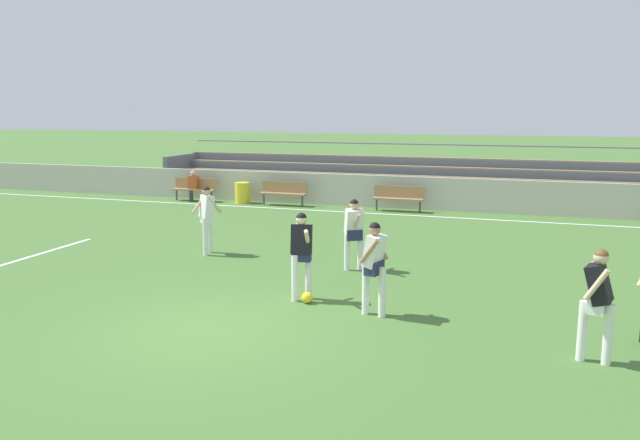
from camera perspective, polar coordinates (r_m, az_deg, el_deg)
name	(u,v)px	position (r m, az deg, el deg)	size (l,w,h in m)	color
ground_plane	(208,329)	(10.68, -10.24, -9.79)	(160.00, 160.00, 0.00)	#477033
field_line_sideline	(375,213)	(21.83, 5.06, 0.60)	(44.00, 0.12, 0.01)	white
field_line_penalty_mark	(31,256)	(17.05, -24.88, -3.03)	(0.12, 4.40, 0.01)	white
sideline_wall	(384,192)	(23.12, 5.88, 2.59)	(48.00, 0.16, 1.18)	#BCB7AD
bleacher_stand	(479,180)	(24.69, 14.32, 3.53)	(25.91, 3.10, 2.18)	#897051
bench_centre_sideline	(195,187)	(25.20, -11.39, 2.97)	(1.80, 0.40, 0.90)	#99754C
bench_far_right	(284,191)	(23.58, -3.35, 2.66)	(1.80, 0.40, 0.90)	#99754C
bench_far_left	(399,196)	(22.35, 7.20, 2.19)	(1.80, 0.40, 0.90)	#99754C
trash_bin	(242,193)	(24.32, -7.12, 2.49)	(0.56, 0.56, 0.80)	yellow
spectator_seated	(193,184)	(25.08, -11.53, 3.28)	(0.36, 0.42, 1.21)	#2D2D38
player_dark_on_ball	(302,248)	(11.79, -1.69, -2.60)	(0.47, 0.66, 1.69)	white
player_white_dropping_back	(374,260)	(10.95, 4.98, -3.70)	(0.47, 0.58, 1.68)	white
player_white_overlapping	(354,228)	(14.03, 3.12, -0.77)	(0.49, 0.74, 1.62)	white
player_white_trailing_run	(207,214)	(15.80, -10.30, 0.58)	(0.71, 0.46, 1.72)	white
player_dark_wide_right	(598,295)	(9.73, 24.06, -6.31)	(0.47, 0.57, 1.68)	white
soccer_ball	(307,297)	(11.82, -1.17, -7.09)	(0.22, 0.22, 0.22)	yellow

